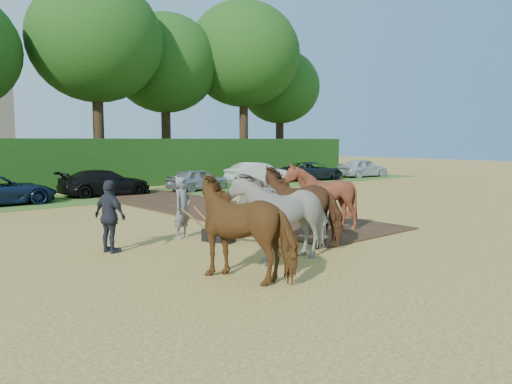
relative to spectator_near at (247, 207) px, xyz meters
name	(u,v)px	position (x,y,z in m)	size (l,w,h in m)	color
ground	(307,237)	(1.14, -1.47, -0.86)	(120.00, 120.00, 0.00)	gold
earth_strip	(211,208)	(2.64, 5.53, -0.84)	(4.50, 17.00, 0.05)	#472D1C
grass_verge	(107,197)	(1.14, 12.53, -0.85)	(50.00, 5.00, 0.03)	#38601E
hedgerow	(72,165)	(1.14, 17.03, 0.64)	(46.00, 1.60, 3.00)	#14380F
spectator_near	(247,207)	(0.00, 0.00, 0.00)	(0.84, 0.65, 1.73)	#B7AE8F
spectator_far	(110,216)	(-4.24, 0.47, 0.09)	(1.11, 0.46, 1.90)	#22242D
plough_team	(289,209)	(-0.51, -2.32, 0.22)	(7.29, 6.25, 2.19)	brown
parked_cars	(165,180)	(4.64, 12.59, -0.18)	(41.82, 3.13, 1.47)	silver
treeline	(18,36)	(-0.55, 20.22, 8.11)	(48.70, 10.60, 14.21)	#382616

